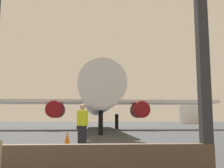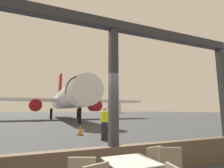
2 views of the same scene
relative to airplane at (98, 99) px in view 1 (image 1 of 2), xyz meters
The scene contains 5 objects.
ground_plane 13.34m from the airplane, 101.28° to the left, with size 220.00×220.00×0.00m, color #383A3D.
airplane is the anchor object (origin of this frame).
ground_crew_worker 22.67m from the airplane, 92.50° to the right, with size 0.40×0.56×1.74m.
traffic_cone 20.37m from the airplane, 94.98° to the right, with size 0.36×0.36×0.63m.
fuel_storage_tank 53.37m from the airplane, 58.22° to the left, with size 6.83×6.83×5.22m, color white.
Camera 1 is at (1.91, -5.03, 1.16)m, focal length 43.24 mm.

